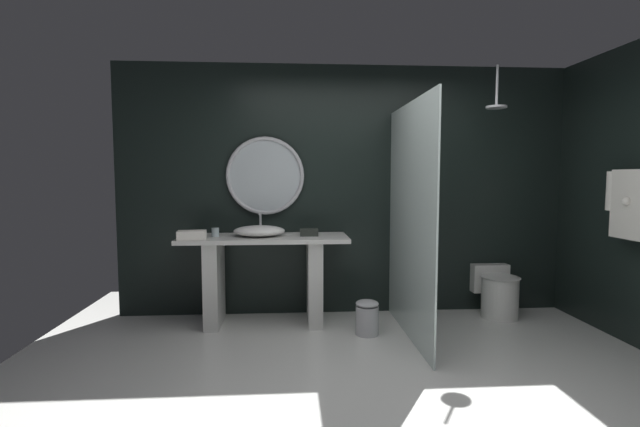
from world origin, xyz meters
TOP-DOWN VIEW (x-y plane):
  - ground_plane at (0.00, 0.00)m, footprint 5.76×5.76m
  - back_wall_panel at (0.00, 1.90)m, footprint 4.80×0.10m
  - vanity_counter at (-0.88, 1.53)m, footprint 1.63×0.60m
  - vessel_sink at (-0.93, 1.53)m, footprint 0.50×0.41m
  - tumbler_cup at (-1.35, 1.53)m, footprint 0.07×0.07m
  - tissue_box at (-0.44, 1.53)m, footprint 0.17×0.13m
  - round_wall_mirror at (-0.88, 1.81)m, footprint 0.80×0.04m
  - shower_glass_panel at (0.45, 1.09)m, footprint 0.02×1.52m
  - rain_shower_head at (1.33, 1.35)m, footprint 0.19×0.19m
  - hanging_bathrobe at (2.21, 0.66)m, footprint 0.20×0.60m
  - toilet at (1.52, 1.62)m, footprint 0.39×0.58m
  - waste_bin at (0.08, 1.14)m, footprint 0.21×0.21m
  - folded_hand_towel at (-1.53, 1.33)m, footprint 0.27×0.17m

SIDE VIEW (x-z plane):
  - ground_plane at x=0.00m, z-range 0.00..0.00m
  - waste_bin at x=0.08m, z-range 0.00..0.32m
  - toilet at x=1.52m, z-range 0.00..0.51m
  - vanity_counter at x=-0.88m, z-range 0.09..0.96m
  - tissue_box at x=-0.44m, z-range 0.87..0.94m
  - folded_hand_towel at x=-1.53m, z-range 0.87..0.95m
  - tumbler_cup at x=-1.35m, z-range 0.87..0.95m
  - vessel_sink at x=-0.93m, z-range 0.81..1.03m
  - shower_glass_panel at x=0.45m, z-range 0.00..2.11m
  - hanging_bathrobe at x=2.21m, z-range 0.93..1.58m
  - back_wall_panel at x=0.00m, z-range 0.00..2.60m
  - round_wall_mirror at x=-0.88m, z-range 1.05..1.86m
  - rain_shower_head at x=1.33m, z-range 1.95..2.35m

